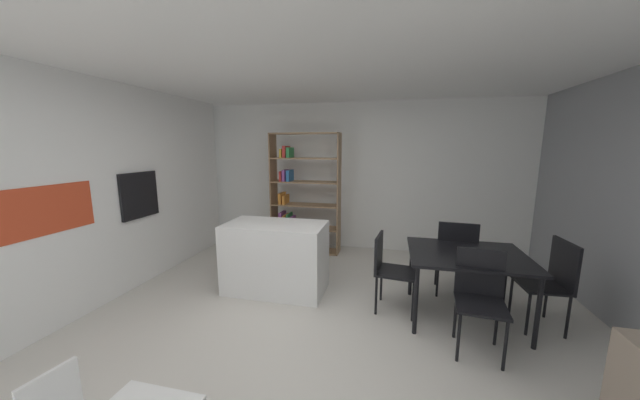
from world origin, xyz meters
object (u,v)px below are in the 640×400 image
object	(u,v)px
dining_chair_island_side	(389,265)
dining_chair_far	(456,253)
kitchen_island	(276,257)
built_in_oven	(139,195)
dining_chair_window_side	(552,277)
dining_chair_near	(480,291)
open_bookshelf	(300,195)
dining_table	(467,259)

from	to	relation	value
dining_chair_island_side	dining_chair_far	world-z (taller)	dining_chair_far
kitchen_island	built_in_oven	bearing A→B (deg)	-174.30
kitchen_island	dining_chair_window_side	bearing A→B (deg)	-3.23
dining_chair_near	dining_chair_window_side	bearing A→B (deg)	38.95
kitchen_island	dining_chair_window_side	xyz separation A→B (m)	(3.05, -0.17, 0.11)
open_bookshelf	dining_chair_far	distance (m)	2.72
dining_table	dining_chair_island_side	xyz separation A→B (m)	(-0.81, 0.01, -0.15)
built_in_oven	dining_chair_near	world-z (taller)	built_in_oven
open_bookshelf	dining_table	size ratio (longest dim) A/B	1.75
dining_chair_island_side	dining_chair_far	distance (m)	0.94
dining_chair_window_side	dining_chair_near	xyz separation A→B (m)	(-0.80, -0.52, -0.00)
open_bookshelf	dining_chair_near	xyz separation A→B (m)	(2.39, -2.27, -0.46)
dining_table	dining_chair_near	xyz separation A→B (m)	(0.01, -0.51, -0.12)
built_in_oven	dining_chair_far	size ratio (longest dim) A/B	0.63
kitchen_island	dining_chair_window_side	distance (m)	3.05
kitchen_island	dining_chair_far	xyz separation A→B (m)	(2.23, 0.33, 0.13)
dining_chair_window_side	dining_chair_far	xyz separation A→B (m)	(-0.82, 0.50, 0.02)
built_in_oven	kitchen_island	size ratio (longest dim) A/B	0.48
dining_chair_near	kitchen_island	bearing A→B (deg)	169.07
dining_chair_window_side	dining_chair_island_side	world-z (taller)	dining_chair_window_side
dining_table	dining_chair_near	size ratio (longest dim) A/B	1.28
dining_chair_window_side	dining_chair_near	distance (m)	0.95
dining_table	dining_chair_far	world-z (taller)	dining_chair_far
kitchen_island	dining_table	distance (m)	2.25
open_bookshelf	dining_chair_window_side	bearing A→B (deg)	-28.72
built_in_oven	open_bookshelf	world-z (taller)	open_bookshelf
kitchen_island	dining_chair_island_side	world-z (taller)	kitchen_island
kitchen_island	dining_chair_window_side	size ratio (longest dim) A/B	1.37
dining_table	dining_chair_near	world-z (taller)	dining_chair_near
dining_chair_window_side	dining_chair_island_side	xyz separation A→B (m)	(-1.62, 0.01, -0.03)
dining_table	dining_chair_window_side	size ratio (longest dim) A/B	1.28
built_in_oven	dining_chair_island_side	bearing A→B (deg)	0.29
dining_table	dining_chair_far	size ratio (longest dim) A/B	1.23
dining_table	dining_chair_near	bearing A→B (deg)	-88.85
dining_chair_window_side	dining_chair_far	distance (m)	0.96
built_in_oven	kitchen_island	world-z (taller)	built_in_oven
kitchen_island	dining_chair_window_side	world-z (taller)	dining_chair_window_side
dining_chair_window_side	built_in_oven	bearing A→B (deg)	-93.67
built_in_oven	dining_chair_near	xyz separation A→B (m)	(4.08, -0.51, -0.67)
dining_chair_window_side	dining_chair_near	world-z (taller)	dining_chair_window_side
open_bookshelf	dining_chair_island_side	size ratio (longest dim) A/B	2.38
dining_chair_far	dining_table	bearing A→B (deg)	95.77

